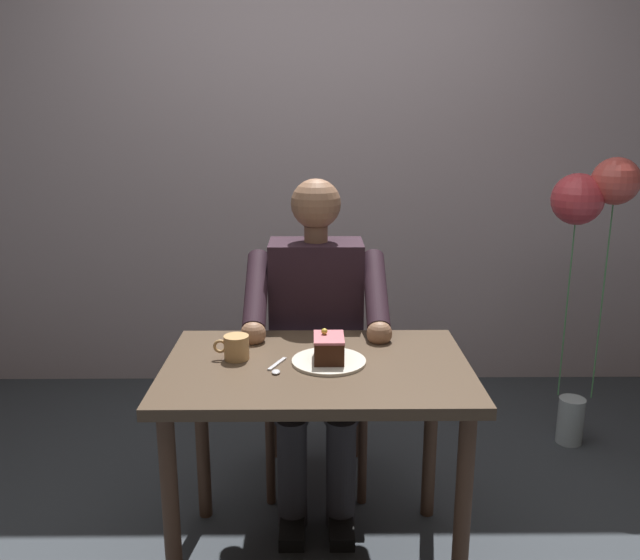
% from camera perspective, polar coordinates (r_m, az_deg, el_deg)
% --- Properties ---
extents(ground_plane, '(14.00, 14.00, 0.00)m').
position_cam_1_polar(ground_plane, '(2.45, -0.27, -23.41)').
color(ground_plane, '#363B41').
extents(cafe_rear_panel, '(6.40, 0.12, 3.00)m').
position_cam_1_polar(cafe_rear_panel, '(3.58, -0.44, 14.47)').
color(cafe_rear_panel, '#BDACB1').
rests_on(cafe_rear_panel, ground).
extents(dining_table, '(0.97, 0.65, 0.73)m').
position_cam_1_polar(dining_table, '(2.12, -0.30, -9.94)').
color(dining_table, '#4E3D2C').
rests_on(dining_table, ground).
extents(chair, '(0.42, 0.42, 0.92)m').
position_cam_1_polar(chair, '(2.72, -0.35, -6.90)').
color(chair, brown).
rests_on(chair, ground).
extents(seated_person, '(0.53, 0.58, 1.26)m').
position_cam_1_polar(seated_person, '(2.50, -0.34, -5.15)').
color(seated_person, '#2C1B24').
rests_on(seated_person, ground).
extents(dessert_plate, '(0.24, 0.24, 0.01)m').
position_cam_1_polar(dessert_plate, '(2.09, 0.78, -7.16)').
color(dessert_plate, silver).
rests_on(dessert_plate, dining_table).
extents(cake_slice, '(0.10, 0.13, 0.10)m').
position_cam_1_polar(cake_slice, '(2.07, 0.78, -6.00)').
color(cake_slice, '#3A1C0F').
rests_on(cake_slice, dessert_plate).
extents(coffee_cup, '(0.12, 0.08, 0.08)m').
position_cam_1_polar(coffee_cup, '(2.12, -7.41, -5.85)').
color(coffee_cup, tan).
rests_on(coffee_cup, dining_table).
extents(dessert_spoon, '(0.06, 0.14, 0.01)m').
position_cam_1_polar(dessert_spoon, '(2.04, -3.85, -7.75)').
color(dessert_spoon, silver).
rests_on(dessert_spoon, dining_table).
extents(balloon_display, '(0.36, 0.25, 1.32)m').
position_cam_1_polar(balloon_display, '(3.06, 22.67, 4.45)').
color(balloon_display, '#B2C1C6').
rests_on(balloon_display, ground).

